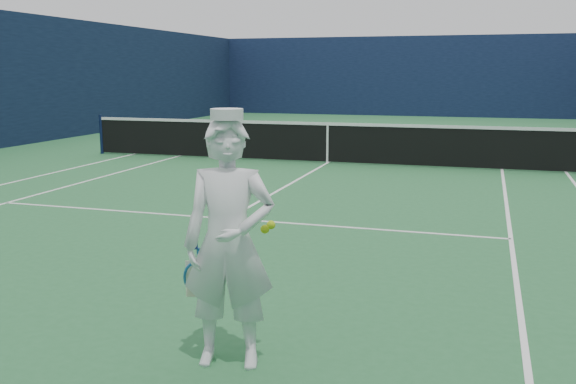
# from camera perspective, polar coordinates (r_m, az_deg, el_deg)

# --- Properties ---
(ground) EXTENTS (80.00, 80.00, 0.00)m
(ground) POSITION_cam_1_polar(r_m,az_deg,el_deg) (15.90, 3.51, 2.57)
(ground) COLOR #266536
(ground) RESTS_ON ground
(court_markings) EXTENTS (11.03, 23.83, 0.01)m
(court_markings) POSITION_cam_1_polar(r_m,az_deg,el_deg) (15.90, 3.51, 2.59)
(court_markings) COLOR white
(court_markings) RESTS_ON ground
(windscreen_fence) EXTENTS (20.12, 36.12, 4.00)m
(windscreen_fence) POSITION_cam_1_polar(r_m,az_deg,el_deg) (15.74, 3.59, 9.80)
(windscreen_fence) COLOR #0F1A39
(windscreen_fence) RESTS_ON ground
(tennis_net) EXTENTS (12.88, 0.09, 1.07)m
(tennis_net) POSITION_cam_1_polar(r_m,az_deg,el_deg) (15.83, 3.53, 4.56)
(tennis_net) COLOR #141E4C
(tennis_net) RESTS_ON ground
(tennis_player) EXTENTS (0.86, 0.60, 1.96)m
(tennis_player) POSITION_cam_1_polar(r_m,az_deg,el_deg) (4.85, -5.27, -4.55)
(tennis_player) COLOR white
(tennis_player) RESTS_ON ground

